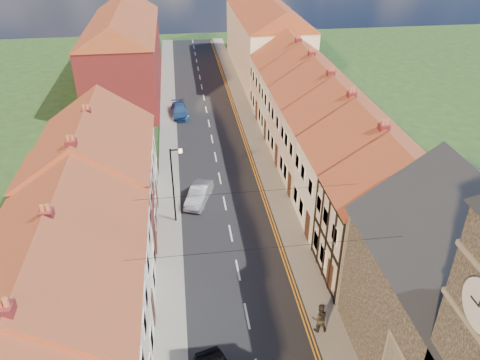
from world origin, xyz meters
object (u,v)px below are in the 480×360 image
Objects in this scene: car_mid at (199,194)px; pedestrian_right at (319,318)px; car_far at (180,111)px; lamppost at (174,181)px.

car_mid is 2.15× the size of pedestrian_right.
car_far is (-1.09, 17.96, -0.03)m from car_mid.
car_far is at bearing -75.09° from pedestrian_right.
lamppost is 3.24× the size of pedestrian_right.
car_far is (0.73, 20.53, -2.91)m from lamppost.
lamppost is 1.51× the size of car_mid.
pedestrian_right is at bearing -56.94° from lamppost.
pedestrian_right is at bearing -48.33° from car_mid.
car_mid is at bearing 54.65° from lamppost.
lamppost is 14.11m from pedestrian_right.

